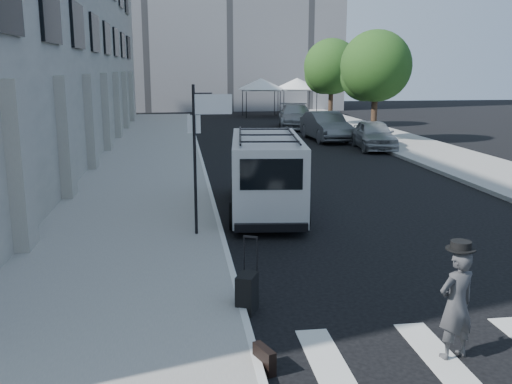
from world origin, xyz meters
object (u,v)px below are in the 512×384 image
object	(u,v)px
cargo_van	(266,173)
parked_car_a	(374,135)
suitcase	(247,293)
parked_car_b	(326,126)
businessman	(456,305)
parked_car_c	(296,116)
briefcase	(264,359)

from	to	relation	value
cargo_van	parked_car_a	size ratio (longest dim) A/B	1.35
suitcase	cargo_van	world-z (taller)	cargo_van
parked_car_b	businessman	bearing A→B (deg)	-103.72
parked_car_c	cargo_van	bearing A→B (deg)	-95.98
suitcase	businessman	bearing A→B (deg)	-11.73
parked_car_b	parked_car_a	bearing A→B (deg)	-71.71
cargo_van	parked_car_b	bearing A→B (deg)	75.84
businessman	suitcase	xyz separation A→B (m)	(-2.69, 1.94, -0.46)
parked_car_c	briefcase	bearing A→B (deg)	-94.65
businessman	cargo_van	world-z (taller)	cargo_van
suitcase	cargo_van	size ratio (longest dim) A/B	0.22
suitcase	briefcase	bearing A→B (deg)	-66.04
briefcase	parked_car_b	size ratio (longest dim) A/B	0.09
suitcase	parked_car_a	distance (m)	20.61
suitcase	cargo_van	bearing A→B (deg)	102.59
businessman	parked_car_c	bearing A→B (deg)	-113.80
parked_car_b	parked_car_c	size ratio (longest dim) A/B	0.88
suitcase	parked_car_b	world-z (taller)	parked_car_b
businessman	parked_car_b	world-z (taller)	parked_car_b
businessman	briefcase	bearing A→B (deg)	-16.14
briefcase	suitcase	world-z (taller)	suitcase
briefcase	parked_car_c	distance (m)	32.04
businessman	parked_car_b	size ratio (longest dim) A/B	0.32
parked_car_c	parked_car_a	bearing A→B (deg)	-72.63
businessman	parked_car_c	size ratio (longest dim) A/B	0.29
parked_car_a	parked_car_c	world-z (taller)	parked_car_c
cargo_van	parked_car_b	xyz separation A→B (m)	(5.83, 15.74, -0.31)
briefcase	suitcase	size ratio (longest dim) A/B	0.35
cargo_van	parked_car_c	bearing A→B (deg)	82.40
businessman	suitcase	distance (m)	3.35
cargo_van	businessman	bearing A→B (deg)	-75.11
briefcase	cargo_van	world-z (taller)	cargo_van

